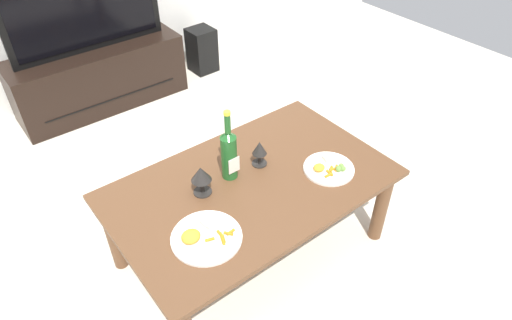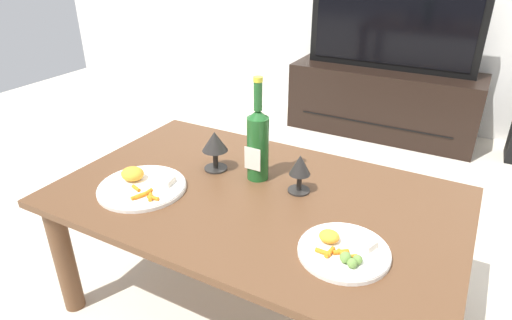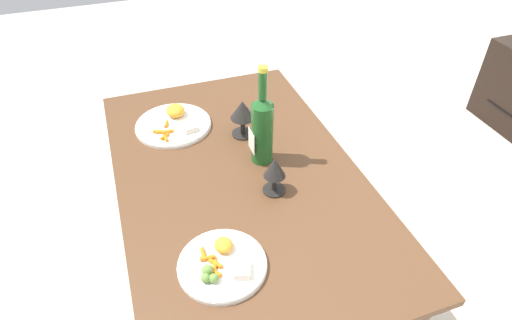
{
  "view_description": "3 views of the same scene",
  "coord_description": "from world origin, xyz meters",
  "px_view_note": "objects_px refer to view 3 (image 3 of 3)",
  "views": [
    {
      "loc": [
        -0.93,
        -1.22,
        1.87
      ],
      "look_at": [
        0.04,
        0.01,
        0.58
      ],
      "focal_mm": 31.54,
      "sensor_mm": 36.0,
      "label": 1
    },
    {
      "loc": [
        0.58,
        -1.06,
        1.21
      ],
      "look_at": [
        -0.05,
        0.09,
        0.55
      ],
      "focal_mm": 30.5,
      "sensor_mm": 36.0,
      "label": 2
    },
    {
      "loc": [
        1.06,
        -0.31,
        1.45
      ],
      "look_at": [
        0.02,
        0.05,
        0.54
      ],
      "focal_mm": 30.52,
      "sensor_mm": 36.0,
      "label": 3
    }
  ],
  "objects_px": {
    "dining_table": "(239,190)",
    "wine_bottle": "(262,127)",
    "goblet_left": "(243,112)",
    "dinner_plate_left": "(174,123)",
    "goblet_right": "(275,170)",
    "dinner_plate_right": "(222,264)"
  },
  "relations": [
    {
      "from": "dinner_plate_left",
      "to": "dinner_plate_right",
      "type": "bearing_deg",
      "value": -0.29
    },
    {
      "from": "goblet_right",
      "to": "dining_table",
      "type": "bearing_deg",
      "value": -143.46
    },
    {
      "from": "wine_bottle",
      "to": "goblet_right",
      "type": "distance_m",
      "value": 0.17
    },
    {
      "from": "goblet_left",
      "to": "dinner_plate_left",
      "type": "bearing_deg",
      "value": -120.55
    },
    {
      "from": "dining_table",
      "to": "dinner_plate_left",
      "type": "xyz_separation_m",
      "value": [
        -0.35,
        -0.15,
        0.09
      ]
    },
    {
      "from": "dinner_plate_left",
      "to": "dinner_plate_right",
      "type": "distance_m",
      "value": 0.7
    },
    {
      "from": "goblet_left",
      "to": "dinner_plate_right",
      "type": "bearing_deg",
      "value": -23.16
    },
    {
      "from": "dinner_plate_right",
      "to": "dining_table",
      "type": "bearing_deg",
      "value": 155.93
    },
    {
      "from": "goblet_left",
      "to": "dinner_plate_left",
      "type": "height_order",
      "value": "goblet_left"
    },
    {
      "from": "dining_table",
      "to": "wine_bottle",
      "type": "relative_size",
      "value": 3.61
    },
    {
      "from": "dining_table",
      "to": "goblet_right",
      "type": "relative_size",
      "value": 9.81
    },
    {
      "from": "dining_table",
      "to": "goblet_left",
      "type": "bearing_deg",
      "value": 158.35
    },
    {
      "from": "wine_bottle",
      "to": "dinner_plate_right",
      "type": "relative_size",
      "value": 1.48
    },
    {
      "from": "dining_table",
      "to": "wine_bottle",
      "type": "bearing_deg",
      "value": 116.0
    },
    {
      "from": "dining_table",
      "to": "dinner_plate_right",
      "type": "bearing_deg",
      "value": -24.07
    },
    {
      "from": "goblet_left",
      "to": "dinner_plate_left",
      "type": "relative_size",
      "value": 0.5
    },
    {
      "from": "wine_bottle",
      "to": "dinner_plate_left",
      "type": "distance_m",
      "value": 0.41
    },
    {
      "from": "dining_table",
      "to": "wine_bottle",
      "type": "xyz_separation_m",
      "value": [
        -0.05,
        0.1,
        0.21
      ]
    },
    {
      "from": "dining_table",
      "to": "dinner_plate_right",
      "type": "distance_m",
      "value": 0.39
    },
    {
      "from": "dinner_plate_right",
      "to": "goblet_right",
      "type": "bearing_deg",
      "value": 134.23
    },
    {
      "from": "dining_table",
      "to": "dinner_plate_left",
      "type": "relative_size",
      "value": 4.46
    },
    {
      "from": "wine_bottle",
      "to": "dinner_plate_left",
      "type": "xyz_separation_m",
      "value": [
        -0.3,
        -0.25,
        -0.13
      ]
    }
  ]
}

